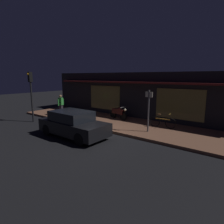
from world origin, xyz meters
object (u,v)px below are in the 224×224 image
motorcycle (118,112)px  bicycle_parked (163,122)px  sign_post (148,108)px  parked_car_near (73,124)px  person_photographer (61,104)px  traffic_light_pole (31,88)px

motorcycle → bicycle_parked: 3.63m
bicycle_parked → sign_post: (-0.30, -1.35, 1.00)m
motorcycle → sign_post: (3.31, -1.64, 0.86)m
parked_car_near → motorcycle: bearing=93.1°
motorcycle → parked_car_near: size_ratio=0.41×
bicycle_parked → motorcycle: bearing=175.5°
person_photographer → traffic_light_pole: size_ratio=0.46×
motorcycle → person_photographer: 4.93m
parked_car_near → bicycle_parked: bearing=52.0°
sign_post → parked_car_near: (-3.06, -2.95, -0.81)m
bicycle_parked → person_photographer: size_ratio=0.99×
traffic_light_pole → parked_car_near: 5.31m
bicycle_parked → parked_car_near: bearing=-128.0°
person_photographer → sign_post: bearing=0.6°
motorcycle → person_photographer: person_photographer is taller
person_photographer → traffic_light_pole: (-0.13, -2.41, 1.45)m
parked_car_near → person_photographer: bearing=149.5°
sign_post → person_photographer: bearing=-179.4°
traffic_light_pole → person_photographer: bearing=86.9°
motorcycle → sign_post: size_ratio=0.71×
person_photographer → parked_car_near: (4.85, -2.86, -0.32)m
bicycle_parked → person_photographer: (-8.22, -1.44, 0.52)m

